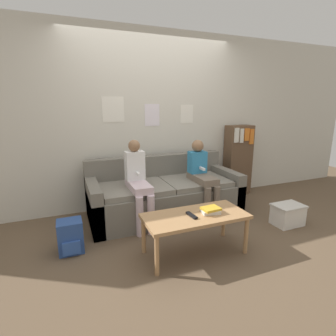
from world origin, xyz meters
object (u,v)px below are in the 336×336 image
at_px(coffee_table, 195,219).
at_px(tv_remote, 192,215).
at_px(backpack, 71,237).
at_px(person_right, 202,174).
at_px(couch, 164,195).
at_px(person_left, 138,180).
at_px(storage_box, 288,215).
at_px(bookshelf, 238,160).

relative_size(coffee_table, tv_remote, 6.22).
height_order(coffee_table, backpack, coffee_table).
bearing_deg(person_right, couch, 156.29).
xyz_separation_m(person_right, tv_remote, (-0.61, -0.88, -0.15)).
bearing_deg(tv_remote, couch, 78.25).
height_order(couch, person_left, person_left).
bearing_deg(backpack, couch, 23.38).
xyz_separation_m(person_right, storage_box, (0.89, -0.72, -0.46)).
bearing_deg(tv_remote, coffee_table, 19.10).
bearing_deg(backpack, bookshelf, 18.24).
xyz_separation_m(couch, tv_remote, (-0.13, -1.09, 0.17)).
xyz_separation_m(storage_box, backpack, (-2.66, 0.37, 0.03)).
xyz_separation_m(couch, person_right, (0.48, -0.21, 0.32)).
bearing_deg(tv_remote, person_right, 50.49).
distance_m(couch, person_left, 0.59).
height_order(person_right, backpack, person_right).
bearing_deg(person_left, storage_box, -21.85).
relative_size(couch, person_left, 1.90).
bearing_deg(couch, tv_remote, -96.76).
distance_m(tv_remote, bookshelf, 2.19).
relative_size(person_left, person_right, 1.04).
relative_size(person_left, tv_remote, 6.38).
distance_m(person_left, tv_remote, 0.95).
bearing_deg(bookshelf, coffee_table, -137.77).
distance_m(coffee_table, bookshelf, 2.14).
relative_size(couch, tv_remote, 12.12).
bearing_deg(backpack, coffee_table, -22.86).
bearing_deg(coffee_table, storage_box, 5.56).
relative_size(coffee_table, person_left, 0.97).
bearing_deg(storage_box, coffee_table, -174.44).
distance_m(coffee_table, storage_box, 1.47).
relative_size(person_right, bookshelf, 0.88).
relative_size(couch, backpack, 5.95).
bearing_deg(storage_box, person_left, 158.15).
bearing_deg(couch, person_right, -23.71).
bearing_deg(person_right, bookshelf, 29.20).
height_order(coffee_table, storage_box, coffee_table).
xyz_separation_m(person_right, bookshelf, (1.02, 0.57, 0.01)).
bearing_deg(couch, person_left, -154.82).
height_order(couch, coffee_table, couch).
bearing_deg(person_right, person_left, 179.71).
distance_m(coffee_table, backpack, 1.34).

